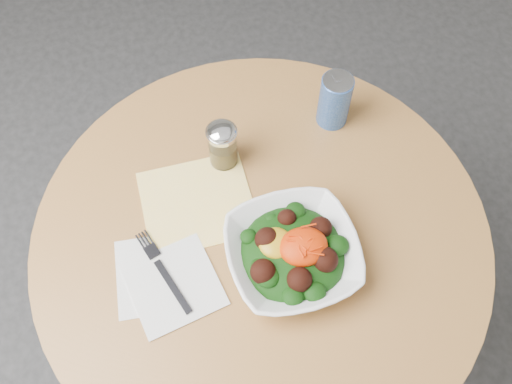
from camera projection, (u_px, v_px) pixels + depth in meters
ground at (259, 335)px, 1.77m from camera, size 6.00×6.00×0.00m
table at (260, 269)px, 1.29m from camera, size 0.90×0.90×0.75m
cloth_napkin at (197, 203)px, 1.15m from camera, size 0.22×0.20×0.00m
paper_napkins at (166, 279)px, 1.07m from camera, size 0.20×0.21×0.00m
salad_bowl at (293, 253)px, 1.06m from camera, size 0.25×0.25×0.09m
fork at (162, 269)px, 1.07m from camera, size 0.07×0.19×0.00m
spice_shaker at (223, 145)px, 1.15m from camera, size 0.06×0.06×0.11m
beverage_can at (335, 100)px, 1.20m from camera, size 0.07×0.07×0.13m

